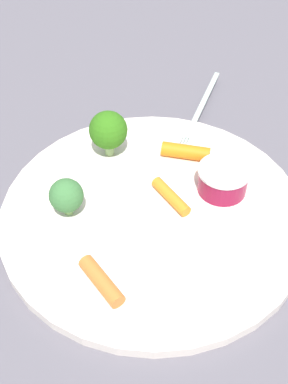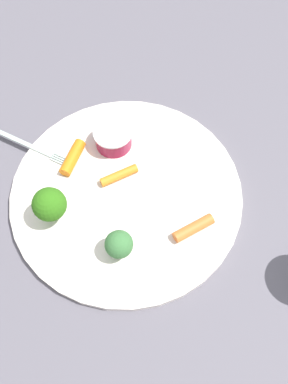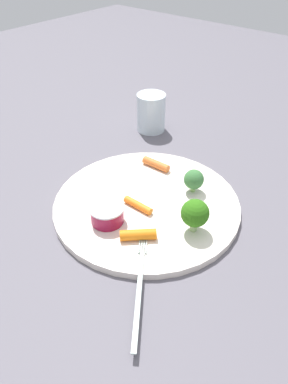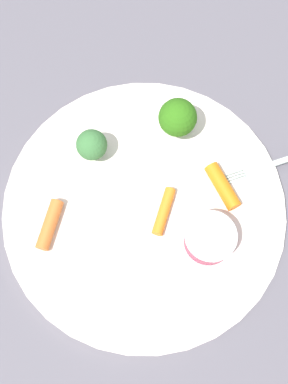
{
  "view_description": "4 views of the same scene",
  "coord_description": "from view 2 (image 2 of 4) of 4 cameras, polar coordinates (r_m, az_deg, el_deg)",
  "views": [
    {
      "loc": [
        -0.2,
        -0.29,
        0.4
      ],
      "look_at": [
        -0.0,
        0.01,
        0.03
      ],
      "focal_mm": 46.59,
      "sensor_mm": 36.0,
      "label": 1
    },
    {
      "loc": [
        -0.22,
        0.08,
        0.46
      ],
      "look_at": [
        -0.02,
        -0.02,
        0.02
      ],
      "focal_mm": 34.67,
      "sensor_mm": 36.0,
      "label": 2
    },
    {
      "loc": [
        0.38,
        0.31,
        0.41
      ],
      "look_at": [
        -0.0,
        -0.01,
        0.03
      ],
      "focal_mm": 34.18,
      "sensor_mm": 36.0,
      "label": 3
    },
    {
      "loc": [
        0.05,
        -0.15,
        0.53
      ],
      "look_at": [
        -0.0,
        0.01,
        0.03
      ],
      "focal_mm": 45.45,
      "sensor_mm": 36.0,
      "label": 4
    }
  ],
  "objects": [
    {
      "name": "sauce_cup",
      "position": [
        0.54,
        -4.76,
        8.32
      ],
      "size": [
        0.06,
        0.06,
        0.03
      ],
      "color": "maroon",
      "rests_on": "plate"
    },
    {
      "name": "plate",
      "position": [
        0.52,
        -2.71,
        -0.05
      ],
      "size": [
        0.32,
        0.32,
        0.01
      ],
      "primitive_type": "cylinder",
      "color": "silver",
      "rests_on": "ground_plane"
    },
    {
      "name": "carrot_stick_2",
      "position": [
        0.54,
        -10.92,
        5.24
      ],
      "size": [
        0.05,
        0.05,
        0.02
      ],
      "primitive_type": "cylinder",
      "rotation": [
        1.57,
        0.0,
        3.91
      ],
      "color": "orange",
      "rests_on": "plate"
    },
    {
      "name": "broccoli_floret_0",
      "position": [
        0.45,
        -3.88,
        -8.04
      ],
      "size": [
        0.04,
        0.04,
        0.04
      ],
      "color": "#87BC64",
      "rests_on": "plate"
    },
    {
      "name": "carrot_stick_0",
      "position": [
        0.51,
        -4.25,
        2.43
      ],
      "size": [
        0.01,
        0.05,
        0.01
      ],
      "primitive_type": "cylinder",
      "rotation": [
        1.57,
        0.0,
        0.01
      ],
      "color": "orange",
      "rests_on": "plate"
    },
    {
      "name": "carrot_stick_1",
      "position": [
        0.48,
        7.62,
        -5.52
      ],
      "size": [
        0.02,
        0.06,
        0.01
      ],
      "primitive_type": "cylinder",
      "rotation": [
        1.57,
        0.0,
        0.05
      ],
      "color": "orange",
      "rests_on": "plate"
    },
    {
      "name": "broccoli_floret_1",
      "position": [
        0.48,
        -14.33,
        -1.89
      ],
      "size": [
        0.04,
        0.04,
        0.06
      ],
      "color": "#94B871",
      "rests_on": "plate"
    },
    {
      "name": "fork",
      "position": [
        0.58,
        -18.71,
        7.46
      ],
      "size": [
        0.15,
        0.11,
        0.0
      ],
      "color": "#AEC3BA",
      "rests_on": "plate"
    },
    {
      "name": "ground_plane",
      "position": [
        0.52,
        -2.69,
        -0.35
      ],
      "size": [
        2.4,
        2.4,
        0.0
      ],
      "primitive_type": "plane",
      "color": "#5C5862"
    }
  ]
}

